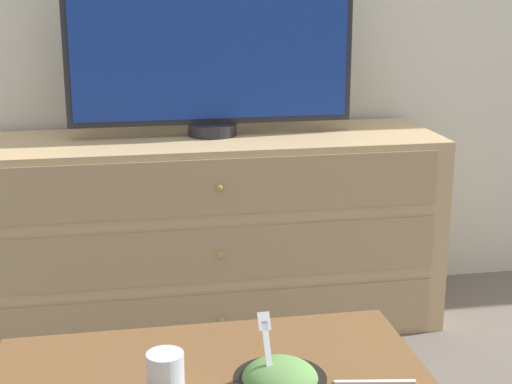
# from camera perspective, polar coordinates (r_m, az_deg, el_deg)

# --- Properties ---
(ground_plane) EXTENTS (12.00, 12.00, 0.00)m
(ground_plane) POSITION_cam_1_polar(r_m,az_deg,el_deg) (3.06, -2.07, -7.20)
(ground_plane) COLOR #70665B
(dresser) EXTENTS (1.54, 0.48, 0.66)m
(dresser) POSITION_cam_1_polar(r_m,az_deg,el_deg) (2.69, -3.28, -2.93)
(dresser) COLOR tan
(dresser) RESTS_ON ground_plane
(tv) EXTENTS (0.95, 0.16, 0.63)m
(tv) POSITION_cam_1_polar(r_m,az_deg,el_deg) (2.60, -3.30, 11.13)
(tv) COLOR #232328
(tv) RESTS_ON dresser
(takeout_bowl) EXTENTS (0.18, 0.18, 0.16)m
(takeout_bowl) POSITION_cam_1_polar(r_m,az_deg,el_deg) (1.56, 1.75, -13.73)
(takeout_bowl) COLOR black
(takeout_bowl) RESTS_ON coffee_table
(drink_cup) EXTENTS (0.07, 0.07, 0.09)m
(drink_cup) POSITION_cam_1_polar(r_m,az_deg,el_deg) (1.58, -6.59, -13.14)
(drink_cup) COLOR white
(drink_cup) RESTS_ON coffee_table
(knife) EXTENTS (0.16, 0.04, 0.01)m
(knife) POSITION_cam_1_polar(r_m,az_deg,el_deg) (1.64, 8.65, -13.49)
(knife) COLOR white
(knife) RESTS_ON coffee_table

